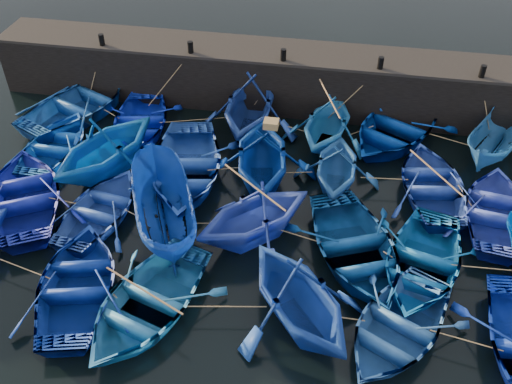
% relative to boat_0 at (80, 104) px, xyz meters
% --- Properties ---
extents(ground, '(120.00, 120.00, 0.00)m').
position_rel_boat_0_xyz_m(ground, '(8.75, -7.88, -0.60)').
color(ground, black).
rests_on(ground, ground).
extents(quay_wall, '(26.00, 2.50, 2.50)m').
position_rel_boat_0_xyz_m(quay_wall, '(8.75, 2.62, 0.65)').
color(quay_wall, black).
rests_on(quay_wall, ground).
extents(quay_top, '(26.00, 2.50, 0.12)m').
position_rel_boat_0_xyz_m(quay_top, '(8.75, 2.62, 1.96)').
color(quay_top, black).
rests_on(quay_top, quay_wall).
extents(bollard_0, '(0.24, 0.24, 0.50)m').
position_rel_boat_0_xyz_m(bollard_0, '(0.75, 1.72, 2.27)').
color(bollard_0, black).
rests_on(bollard_0, quay_top).
extents(bollard_1, '(0.24, 0.24, 0.50)m').
position_rel_boat_0_xyz_m(bollard_1, '(4.75, 1.72, 2.27)').
color(bollard_1, black).
rests_on(bollard_1, quay_top).
extents(bollard_2, '(0.24, 0.24, 0.50)m').
position_rel_boat_0_xyz_m(bollard_2, '(8.75, 1.72, 2.27)').
color(bollard_2, black).
rests_on(bollard_2, quay_top).
extents(bollard_3, '(0.24, 0.24, 0.50)m').
position_rel_boat_0_xyz_m(bollard_3, '(12.75, 1.72, 2.27)').
color(bollard_3, black).
rests_on(bollard_3, quay_top).
extents(bollard_4, '(0.24, 0.24, 0.50)m').
position_rel_boat_0_xyz_m(bollard_4, '(16.75, 1.72, 2.27)').
color(bollard_4, black).
rests_on(bollard_4, quay_top).
extents(boat_0, '(6.21, 6.98, 1.19)m').
position_rel_boat_0_xyz_m(boat_0, '(0.00, 0.00, 0.00)').
color(boat_0, navy).
rests_on(boat_0, ground).
extents(boat_1, '(4.31, 5.37, 0.99)m').
position_rel_boat_0_xyz_m(boat_1, '(3.02, -0.77, -0.10)').
color(boat_1, '#0920BE').
rests_on(boat_1, ground).
extents(boat_2, '(4.25, 4.92, 2.58)m').
position_rel_boat_0_xyz_m(boat_2, '(7.59, 0.15, 0.69)').
color(boat_2, navy).
rests_on(boat_2, ground).
extents(boat_3, '(4.37, 4.81, 2.19)m').
position_rel_boat_0_xyz_m(boat_3, '(10.89, -0.32, 0.50)').
color(boat_3, blue).
rests_on(boat_3, ground).
extents(boat_4, '(6.29, 6.93, 1.18)m').
position_rel_boat_0_xyz_m(boat_4, '(13.69, 0.58, -0.01)').
color(boat_4, navy).
rests_on(boat_4, ground).
extents(boat_5, '(3.44, 4.65, 1.69)m').
position_rel_boat_0_xyz_m(boat_5, '(17.52, -0.15, 0.25)').
color(boat_5, '#29659F').
rests_on(boat_5, ground).
extents(boat_6, '(3.26, 4.51, 0.93)m').
position_rel_boat_0_xyz_m(boat_6, '(0.23, -2.88, -0.13)').
color(boat_6, '#114CB4').
rests_on(boat_6, ground).
extents(boat_7, '(5.88, 6.21, 2.57)m').
position_rel_boat_0_xyz_m(boat_7, '(2.81, -3.75, 0.69)').
color(boat_7, '#074D9E').
rests_on(boat_7, ground).
extents(boat_8, '(5.13, 6.45, 1.20)m').
position_rel_boat_0_xyz_m(boat_8, '(5.79, -3.59, 0.00)').
color(boat_8, '#214CB6').
rests_on(boat_8, ground).
extents(boat_9, '(4.92, 5.45, 2.52)m').
position_rel_boat_0_xyz_m(boat_9, '(8.73, -3.20, 0.66)').
color(boat_9, navy).
rests_on(boat_9, ground).
extents(boat_10, '(3.30, 3.81, 1.99)m').
position_rel_boat_0_xyz_m(boat_10, '(11.50, -2.99, 0.40)').
color(boat_10, '#2059A2').
rests_on(boat_10, ground).
extents(boat_11, '(4.11, 5.26, 1.00)m').
position_rel_boat_0_xyz_m(boat_11, '(15.04, -2.80, -0.10)').
color(boat_11, navy).
rests_on(boat_11, ground).
extents(boat_12, '(4.06, 5.23, 1.00)m').
position_rel_boat_0_xyz_m(boat_12, '(17.20, -3.92, -0.10)').
color(boat_12, '#293BAC').
rests_on(boat_12, ground).
extents(boat_13, '(5.97, 6.58, 1.12)m').
position_rel_boat_0_xyz_m(boat_13, '(0.61, -6.14, -0.04)').
color(boat_13, navy).
rests_on(boat_13, ground).
extents(boat_14, '(3.75, 4.78, 0.90)m').
position_rel_boat_0_xyz_m(boat_14, '(3.50, -6.26, -0.15)').
color(boat_14, '#284CAE').
rests_on(boat_14, ground).
extents(boat_15, '(4.01, 5.62, 2.04)m').
position_rel_boat_0_xyz_m(boat_15, '(5.91, -6.52, 0.42)').
color(boat_15, navy).
rests_on(boat_15, ground).
extents(boat_16, '(5.70, 5.66, 2.27)m').
position_rel_boat_0_xyz_m(boat_16, '(8.98, -6.30, 0.54)').
color(boat_16, blue).
rests_on(boat_16, ground).
extents(boat_17, '(5.59, 6.39, 1.10)m').
position_rel_boat_0_xyz_m(boat_17, '(12.37, -6.70, -0.05)').
color(boat_17, navy).
rests_on(boat_17, ground).
extents(boat_18, '(4.62, 5.63, 1.02)m').
position_rel_boat_0_xyz_m(boat_18, '(14.47, -6.91, -0.09)').
color(boat_18, '#0A528F').
rests_on(boat_18, ground).
extents(boat_21, '(4.62, 5.66, 1.03)m').
position_rel_boat_0_xyz_m(boat_21, '(4.17, -9.67, -0.08)').
color(boat_21, navy).
rests_on(boat_21, ground).
extents(boat_22, '(5.00, 5.95, 1.06)m').
position_rel_boat_0_xyz_m(boat_22, '(6.43, -10.01, -0.07)').
color(boat_22, '#236FB5').
rests_on(boat_22, ground).
extents(boat_23, '(5.97, 6.05, 2.41)m').
position_rel_boat_0_xyz_m(boat_23, '(10.85, -9.55, 0.61)').
color(boat_23, '#143C96').
rests_on(boat_23, ground).
extents(boat_24, '(5.03, 5.62, 0.96)m').
position_rel_boat_0_xyz_m(boat_24, '(13.68, -9.55, -0.12)').
color(boat_24, '#2A5DA5').
rests_on(boat_24, ground).
extents(wooden_crate, '(0.52, 0.45, 0.27)m').
position_rel_boat_0_xyz_m(wooden_crate, '(9.03, -3.20, 2.06)').
color(wooden_crate, olive).
rests_on(wooden_crate, boat_9).
extents(mooring_ropes, '(17.57, 11.84, 2.10)m').
position_rel_boat_0_xyz_m(mooring_ropes, '(8.96, -2.83, 0.28)').
color(mooring_ropes, tan).
rests_on(mooring_ropes, ground).
extents(loose_oars, '(10.86, 11.78, 1.34)m').
position_rel_boat_0_xyz_m(loose_oars, '(10.34, -4.86, 1.06)').
color(loose_oars, '#99724C').
rests_on(loose_oars, ground).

